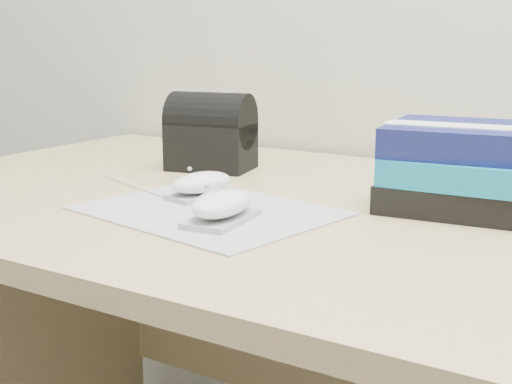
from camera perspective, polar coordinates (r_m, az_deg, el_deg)
The scene contains 7 objects.
desk at distance 1.12m, azimuth 10.06°, elevation -12.68°, with size 1.60×0.80×0.73m.
mousepad at distance 0.98m, azimuth -3.78°, elevation -1.51°, with size 0.33×0.25×0.00m, color #93929A.
mouse_rear at distance 1.05m, azimuth -4.36°, elevation 0.59°, with size 0.08×0.11×0.04m.
mouse_front at distance 0.91m, azimuth -2.79°, elevation -1.13°, with size 0.08×0.12×0.05m.
usb_cable at distance 1.14m, azimuth -9.62°, elevation 0.46°, with size 0.00×0.00×0.22m, color white.
book_stack at distance 1.03m, azimuth 17.17°, elevation 1.81°, with size 0.26×0.22×0.12m.
pouch at distance 1.27m, azimuth -3.62°, elevation 4.80°, with size 0.16×0.13×0.14m.
Camera 1 is at (0.37, 0.70, 0.97)m, focal length 50.00 mm.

